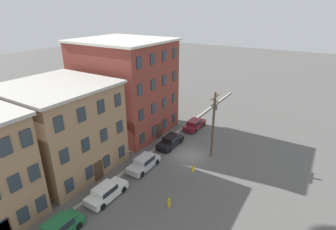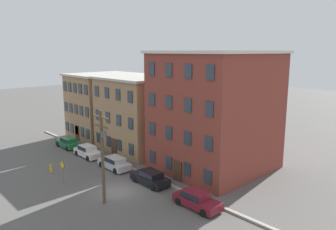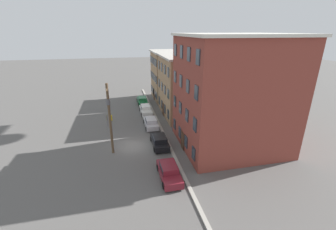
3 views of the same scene
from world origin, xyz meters
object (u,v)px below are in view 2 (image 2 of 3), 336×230
Objects in this scene: car_silver at (115,163)px; car_black at (150,177)px; car_green at (68,142)px; caution_sign at (63,168)px; car_white at (88,151)px; fire_hydrant at (51,168)px; car_maroon at (197,199)px; utility_pole at (103,152)px.

car_black is at bearing 1.57° from car_silver.
car_silver is at bearing -0.12° from car_green.
car_green is at bearing 179.88° from car_silver.
caution_sign reaches higher than car_green.
car_silver and car_black have the same top height.
car_green is at bearing 179.68° from car_white.
fire_hydrant is at bearing -123.84° from car_silver.
utility_pole reaches higher than car_maroon.
car_silver is at bearing 179.47° from car_maroon.
utility_pole is at bearing -23.44° from car_white.
fire_hydrant is (2.20, -5.83, -0.27)m from car_white.
utility_pole is at bearing -16.96° from car_green.
caution_sign is (11.69, -6.29, 0.94)m from car_green.
car_silver is 1.00× the size of car_black.
car_green is 1.74× the size of caution_sign.
car_maroon is at bearing 41.66° from utility_pole.
fire_hydrant is at bearing -178.40° from utility_pole.
fire_hydrant is at bearing 173.86° from caution_sign.
car_green is 13.31m from caution_sign.
car_maroon is 0.52× the size of utility_pole.
car_black is 4.58× the size of fire_hydrant.
car_green is 19.50m from utility_pole.
car_white is 6.11m from car_silver.
car_white and car_black have the same top height.
caution_sign is at bearing -6.14° from fire_hydrant.
car_black is at bearing 0.82° from car_white.
car_maroon is at bearing -0.34° from car_white.
utility_pole is at bearing -39.79° from car_silver.
car_white is 6.24m from fire_hydrant.
utility_pole is at bearing -138.34° from car_maroon.
caution_sign is at bearing -173.70° from utility_pole.
car_green and car_white have the same top height.
car_white is at bearing 134.72° from caution_sign.
car_green is 4.58× the size of fire_hydrant.
utility_pole reaches higher than car_white.
car_silver is at bearing -178.43° from car_black.
car_green is at bearing 142.67° from fire_hydrant.
car_black is (6.18, 0.17, 0.00)m from car_silver.
car_maroon is 14.11m from caution_sign.
fire_hydrant is (-4.01, 0.43, -1.21)m from caution_sign.
utility_pole is at bearing 1.60° from fire_hydrant.
car_green is 0.52× the size of utility_pole.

